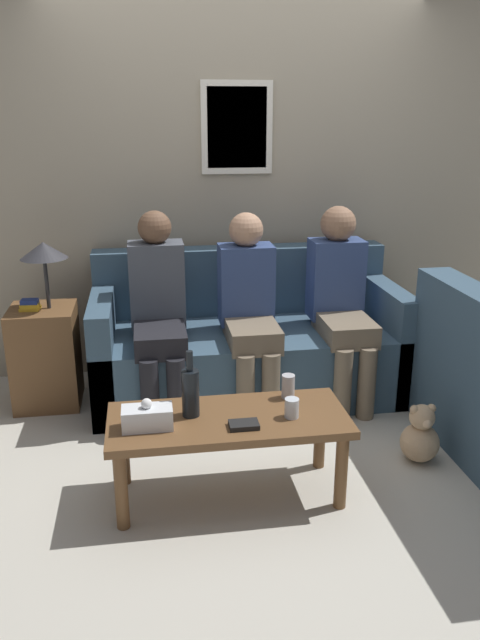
% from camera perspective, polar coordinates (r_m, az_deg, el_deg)
% --- Properties ---
extents(ground_plane, '(16.00, 16.00, 0.00)m').
position_cam_1_polar(ground_plane, '(3.83, 1.98, -9.54)').
color(ground_plane, beige).
extents(wall_back, '(9.00, 0.08, 2.60)m').
position_cam_1_polar(wall_back, '(4.42, -0.36, 12.03)').
color(wall_back, '#9E937F').
rests_on(wall_back, ground_plane).
extents(couch_main, '(2.00, 0.92, 0.92)m').
position_cam_1_polar(couch_main, '(4.18, 0.64, -2.24)').
color(couch_main, '#385166').
rests_on(couch_main, ground_plane).
extents(coffee_table, '(1.14, 0.49, 0.43)m').
position_cam_1_polar(coffee_table, '(3.02, -1.07, -9.87)').
color(coffee_table, brown).
rests_on(coffee_table, ground_plane).
extents(side_table_with_lamp, '(0.40, 0.40, 1.06)m').
position_cam_1_polar(side_table_with_lamp, '(4.14, -17.34, -2.52)').
color(side_table_with_lamp, brown).
rests_on(side_table_with_lamp, ground_plane).
extents(wine_bottle, '(0.08, 0.08, 0.33)m').
position_cam_1_polar(wine_bottle, '(2.95, -4.55, -6.53)').
color(wine_bottle, black).
rests_on(wine_bottle, coffee_table).
extents(drinking_glass, '(0.07, 0.07, 0.09)m').
position_cam_1_polar(drinking_glass, '(2.97, 4.74, -8.02)').
color(drinking_glass, silver).
rests_on(drinking_glass, coffee_table).
extents(book_stack, '(0.14, 0.09, 0.02)m').
position_cam_1_polar(book_stack, '(2.89, 0.36, -9.56)').
color(book_stack, black).
rests_on(book_stack, coffee_table).
extents(soda_can, '(0.07, 0.07, 0.12)m').
position_cam_1_polar(soda_can, '(3.16, 4.42, -6.07)').
color(soda_can, '#BCBCC1').
rests_on(soda_can, coffee_table).
extents(tissue_box, '(0.23, 0.12, 0.15)m').
position_cam_1_polar(tissue_box, '(2.90, -8.47, -8.77)').
color(tissue_box, silver).
rests_on(tissue_box, coffee_table).
extents(person_left, '(0.34, 0.65, 1.23)m').
position_cam_1_polar(person_left, '(3.85, -7.48, 1.26)').
color(person_left, black).
rests_on(person_left, ground_plane).
extents(person_middle, '(0.34, 0.62, 1.21)m').
position_cam_1_polar(person_middle, '(3.87, 0.84, 1.46)').
color(person_middle, '#756651').
rests_on(person_middle, ground_plane).
extents(person_right, '(0.34, 0.65, 1.24)m').
position_cam_1_polar(person_right, '(4.03, 9.18, 2.12)').
color(person_right, '#756651').
rests_on(person_right, ground_plane).
extents(teddy_bear, '(0.21, 0.21, 0.33)m').
position_cam_1_polar(teddy_bear, '(3.54, 16.15, -10.19)').
color(teddy_bear, tan).
rests_on(teddy_bear, ground_plane).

